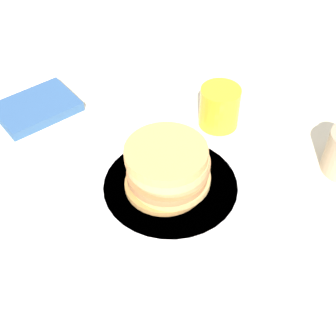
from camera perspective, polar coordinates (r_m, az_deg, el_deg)
ground_plane at (r=0.83m, az=0.30°, el=-2.57°), size 4.00×4.00×0.00m
plate at (r=0.83m, az=-0.00°, el=-2.27°), size 0.26×0.26×0.01m
pancake_stack at (r=0.79m, az=-0.06°, el=0.18°), size 0.15×0.15×0.09m
juice_glass at (r=0.94m, az=6.29°, el=7.39°), size 0.08×0.08×0.08m
water_bottle_near at (r=1.03m, az=-0.70°, el=15.47°), size 0.07×0.07×0.22m
napkin at (r=1.02m, az=-15.71°, el=7.11°), size 0.19×0.17×0.02m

